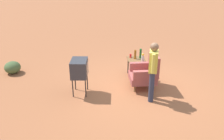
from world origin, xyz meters
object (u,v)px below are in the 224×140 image
at_px(person_standing, 153,68).
at_px(bottle_tall_amber, 135,54).
at_px(tv_on_stand, 79,68).
at_px(soda_can_red, 131,56).
at_px(armchair, 146,72).
at_px(bottle_wine_green, 141,54).
at_px(side_table, 136,61).
at_px(flower_vase, 143,57).

xyz_separation_m(person_standing, bottle_tall_amber, (-1.60, -0.17, -0.19)).
xyz_separation_m(tv_on_stand, soda_can_red, (-1.19, 1.64, -0.12)).
bearing_deg(armchair, bottle_tall_amber, -168.12).
bearing_deg(bottle_wine_green, tv_on_stand, -60.55).
distance_m(person_standing, soda_can_red, 1.78).
relative_size(side_table, person_standing, 0.36).
bearing_deg(armchair, bottle_wine_green, 179.81).
bearing_deg(person_standing, soda_can_red, -170.10).
bearing_deg(side_table, person_standing, 5.05).
relative_size(tv_on_stand, person_standing, 0.63).
relative_size(person_standing, soda_can_red, 13.44).
height_order(person_standing, bottle_wine_green, person_standing).
relative_size(bottle_tall_amber, bottle_wine_green, 0.94).
bearing_deg(armchair, side_table, -169.87).
bearing_deg(flower_vase, soda_can_red, -137.22).
relative_size(side_table, tv_on_stand, 0.58).
relative_size(person_standing, bottle_wine_green, 5.12).
height_order(bottle_tall_amber, soda_can_red, bottle_tall_amber).
distance_m(side_table, person_standing, 1.64).
xyz_separation_m(armchair, person_standing, (0.74, -0.01, 0.44)).
distance_m(soda_can_red, flower_vase, 0.49).
xyz_separation_m(bottle_wine_green, flower_vase, (0.27, 0.02, -0.01)).
bearing_deg(tv_on_stand, soda_can_red, 125.91).
relative_size(tv_on_stand, flower_vase, 3.89).
bearing_deg(bottle_wine_green, side_table, -66.04).
distance_m(tv_on_stand, person_standing, 2.02).
height_order(armchair, bottle_tall_amber, armchair).
height_order(tv_on_stand, person_standing, person_standing).
bearing_deg(person_standing, tv_on_stand, -105.56).
relative_size(side_table, bottle_wine_green, 1.87).
xyz_separation_m(tv_on_stand, person_standing, (0.54, 1.94, 0.16)).
bearing_deg(soda_can_red, armchair, 17.54).
xyz_separation_m(side_table, tv_on_stand, (1.04, -1.80, 0.27)).
height_order(side_table, flower_vase, flower_vase).
bearing_deg(person_standing, bottle_tall_amber, -173.90).
height_order(side_table, bottle_wine_green, bottle_wine_green).
xyz_separation_m(side_table, flower_vase, (0.21, 0.17, 0.23)).
bearing_deg(soda_can_red, tv_on_stand, -54.09).
relative_size(side_table, flower_vase, 2.26).
bearing_deg(soda_can_red, flower_vase, 42.78).
bearing_deg(person_standing, armchair, 179.26).
bearing_deg(bottle_tall_amber, armchair, 11.88).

